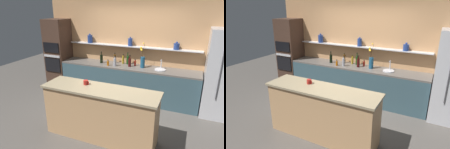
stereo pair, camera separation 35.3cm
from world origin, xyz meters
The scene contains 16 objects.
ground_plane centered at (0.00, 0.00, 0.00)m, with size 12.00×12.00×0.00m, color #4C4742.
back_wall_unit centered at (0.00, 1.60, 1.30)m, with size 5.20×0.28×2.60m.
back_counter_unit centered at (-0.11, 1.24, 0.46)m, with size 3.71×0.62×0.92m.
island_counter centered at (0.00, -0.61, 0.51)m, with size 2.19×0.61×1.02m.
oven_tower centered at (-2.29, 1.24, 1.04)m, with size 0.62×0.64×2.07m.
flower_vase centered at (0.30, 1.26, 1.11)m, with size 0.14×0.17×0.63m.
sink_fixture centered at (0.76, 1.25, 0.95)m, with size 0.28×0.28×0.25m.
bottle_wine_0 centered at (-0.03, 1.22, 1.03)m, with size 0.07×0.07×0.31m.
bottle_sauce_1 centered at (-0.59, 1.08, 0.98)m, with size 0.06×0.06×0.16m.
bottle_wine_2 centered at (-0.15, 1.41, 1.04)m, with size 0.07×0.07×0.32m.
bottle_spirit_3 centered at (-0.41, 1.13, 1.03)m, with size 0.08×0.08×0.26m.
bottle_oil_4 centered at (-0.28, 1.42, 1.02)m, with size 0.06×0.06×0.26m.
bottle_wine_5 centered at (-0.86, 1.25, 1.04)m, with size 0.08×0.08×0.32m.
bottle_spirit_6 centered at (-0.53, 1.41, 1.04)m, with size 0.06×0.06×0.28m.
bottle_sauce_7 centered at (0.08, 1.35, 0.99)m, with size 0.06×0.06×0.17m.
coffee_mug centered at (-0.33, -0.53, 1.06)m, with size 0.11×0.09×0.09m.
Camera 2 is at (1.81, -3.42, 2.45)m, focal length 32.00 mm.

